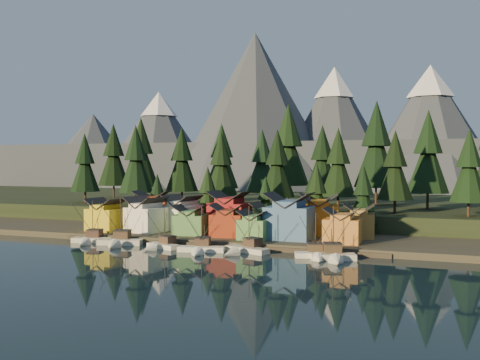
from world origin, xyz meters
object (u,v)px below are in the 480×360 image
(boat_5, at_px, (316,249))
(boat_2, at_px, (160,240))
(house_back_0, at_px, (152,208))
(boat_0, at_px, (90,234))
(house_front_0, at_px, (106,214))
(boat_6, at_px, (334,249))
(boat_4, at_px, (244,244))
(boat_1, at_px, (118,236))
(house_back_1, at_px, (182,212))
(boat_3, at_px, (200,243))
(house_front_1, at_px, (146,214))

(boat_5, bearing_deg, boat_2, 162.18)
(house_back_0, bearing_deg, boat_0, -115.52)
(house_front_0, bearing_deg, boat_6, -6.32)
(boat_4, distance_m, boat_5, 16.21)
(boat_1, relative_size, boat_4, 1.09)
(boat_1, height_order, house_back_1, boat_1)
(boat_3, xyz_separation_m, house_front_0, (-34.08, 14.62, 3.98))
(boat_0, bearing_deg, boat_1, -17.05)
(boat_4, relative_size, house_front_1, 1.08)
(boat_6, bearing_deg, boat_3, 163.19)
(boat_1, bearing_deg, house_back_1, 56.42)
(boat_1, height_order, house_back_0, house_back_0)
(boat_5, bearing_deg, boat_3, 165.56)
(boat_1, bearing_deg, house_front_0, 118.42)
(house_front_1, distance_m, house_back_0, 10.18)
(boat_3, height_order, boat_6, boat_6)
(boat_5, relative_size, house_front_1, 0.99)
(boat_2, xyz_separation_m, boat_6, (39.83, -0.88, 0.42))
(boat_5, distance_m, house_back_1, 45.95)
(house_front_1, xyz_separation_m, house_back_1, (7.33, 6.51, 0.09))
(boat_2, bearing_deg, boat_4, 22.12)
(boat_4, distance_m, boat_6, 20.21)
(boat_2, bearing_deg, boat_1, -165.86)
(boat_0, bearing_deg, boat_5, -13.01)
(boat_1, bearing_deg, house_back_0, 84.81)
(boat_5, xyz_separation_m, house_front_1, (-48.10, 14.21, 4.27))
(boat_2, relative_size, house_front_0, 1.10)
(boat_5, bearing_deg, house_back_0, 136.71)
(boat_4, distance_m, house_front_0, 44.99)
(boat_1, distance_m, house_back_1, 21.82)
(boat_5, relative_size, house_front_0, 1.12)
(house_front_1, bearing_deg, house_front_0, -158.68)
(house_back_0, bearing_deg, house_front_1, -83.99)
(boat_3, distance_m, boat_5, 25.37)
(boat_3, distance_m, boat_6, 29.20)
(house_front_0, bearing_deg, house_back_0, 61.19)
(boat_2, relative_size, house_back_1, 1.05)
(boat_2, relative_size, house_front_1, 0.97)
(boat_2, bearing_deg, house_front_1, 147.96)
(boat_0, height_order, boat_6, boat_6)
(boat_6, height_order, house_back_0, house_back_0)
(boat_3, bearing_deg, house_front_1, 131.27)
(boat_2, xyz_separation_m, boat_5, (35.93, 0.50, -0.00))
(boat_0, xyz_separation_m, boat_2, (20.13, -1.64, -0.15))
(boat_2, relative_size, house_back_0, 0.91)
(house_back_0, xyz_separation_m, house_back_1, (10.90, -3.02, -0.47))
(house_front_1, bearing_deg, house_back_0, 124.58)
(boat_3, xyz_separation_m, house_front_1, (-22.80, 16.06, 4.29))
(house_front_0, height_order, house_back_0, house_back_0)
(boat_1, height_order, boat_3, boat_1)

